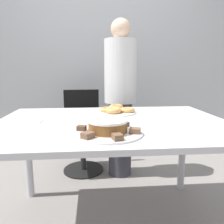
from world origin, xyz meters
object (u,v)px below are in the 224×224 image
at_px(plate_cake, 108,133).
at_px(office_chair_left, 82,133).
at_px(frosted_cake, 108,126).
at_px(person_standing, 120,96).
at_px(napkin, 33,122).
at_px(plate_donuts, 115,112).

bearing_deg(plate_cake, office_chair_left, 98.75).
bearing_deg(frosted_cake, office_chair_left, 98.75).
xyz_separation_m(person_standing, office_chair_left, (-0.40, 0.17, -0.42)).
height_order(frosted_cake, napkin, frosted_cake).
xyz_separation_m(frosted_cake, napkin, (-0.45, 0.30, -0.04)).
height_order(plate_cake, frosted_cake, frosted_cake).
distance_m(office_chair_left, plate_donuts, 0.86).
bearing_deg(plate_cake, person_standing, 79.53).
bearing_deg(plate_donuts, plate_cake, -99.54).
bearing_deg(napkin, person_standing, 51.01).
relative_size(plate_donuts, frosted_cake, 1.59).
bearing_deg(office_chair_left, frosted_cake, -85.11).
relative_size(plate_donuts, napkin, 3.03).
xyz_separation_m(office_chair_left, plate_cake, (0.20, -1.27, 0.37)).
distance_m(frosted_cake, napkin, 0.54).
bearing_deg(office_chair_left, person_standing, -26.36).
relative_size(person_standing, frosted_cake, 7.84).
distance_m(plate_donuts, frosted_cake, 0.56).
bearing_deg(napkin, plate_donuts, 25.07).
distance_m(person_standing, napkin, 1.04).
relative_size(person_standing, office_chair_left, 1.80).
xyz_separation_m(person_standing, frosted_cake, (-0.20, -1.11, -0.02)).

